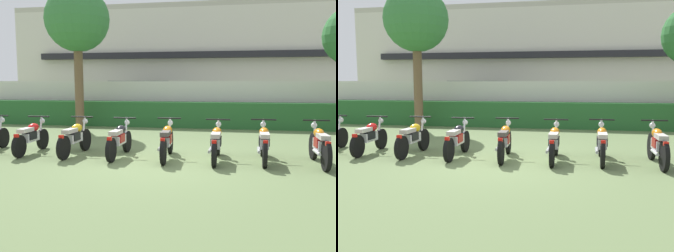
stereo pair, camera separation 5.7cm
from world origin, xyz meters
The scene contains 13 objects.
ground centered at (0.00, 0.00, 0.00)m, with size 60.00×60.00×0.00m, color #607547.
building centered at (0.00, 16.77, 3.23)m, with size 24.59×6.50×6.46m.
compound_wall centered at (0.00, 7.42, 0.94)m, with size 23.36×0.30×1.87m, color silver.
hedge_row centered at (0.00, 6.72, 0.52)m, with size 18.69×0.70×1.03m, color #28602D.
parked_car centered at (-3.25, 10.61, 0.94)m, with size 4.71×2.57×1.89m.
tree_near_inspector centered at (-4.50, 5.69, 4.20)m, with size 2.51×2.51×5.52m.
motorcycle_in_row_2 centered at (-3.56, 0.50, 0.44)m, with size 0.60×1.79×0.94m.
motorcycle_in_row_3 centered at (-2.35, 0.49, 0.44)m, with size 0.60×1.85×0.95m.
motorcycle_in_row_4 centered at (-1.16, 0.47, 0.44)m, with size 0.60×1.86×0.94m.
motorcycle_in_row_5 centered at (0.04, 0.46, 0.45)m, with size 0.60×1.94×0.96m.
motorcycle_in_row_6 centered at (1.22, 0.44, 0.44)m, with size 0.60×1.92×0.95m.
motorcycle_in_row_7 centered at (2.32, 0.56, 0.45)m, with size 0.60×1.91×0.96m.
motorcycle_in_row_8 centered at (3.52, 0.42, 0.46)m, with size 0.60×1.88×0.98m.
Camera 2 is at (1.75, -8.25, 1.86)m, focal length 39.89 mm.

